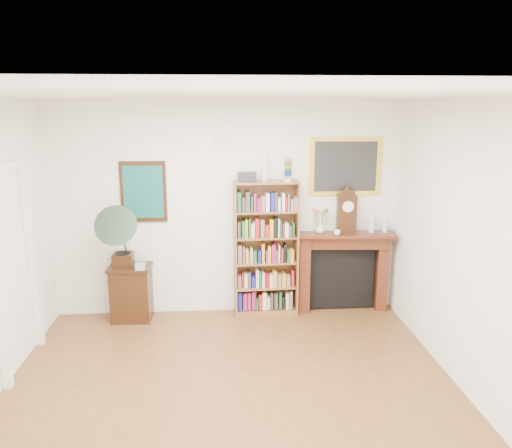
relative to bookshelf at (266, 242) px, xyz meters
The scene contains 15 objects.
room 2.42m from the bookshelf, 102.21° to the right, with size 4.51×5.01×2.81m.
door_casing 2.95m from the bookshelf, 157.32° to the right, with size 0.08×1.02×2.17m.
teal_poster 1.69m from the bookshelf, behind, with size 0.58×0.04×0.78m.
small_picture 1.45m from the bookshelf, 163.76° to the left, with size 0.26×0.04×0.30m.
gilt_painting 1.42m from the bookshelf, ahead, with size 0.95×0.04×0.75m.
bookshelf is the anchor object (origin of this frame).
side_cabinet 1.86m from the bookshelf, behind, with size 0.53×0.39×0.73m, color black.
fireplace 1.11m from the bookshelf, ahead, with size 1.31×0.39×1.09m.
gramophone 1.85m from the bookshelf, behind, with size 0.52×0.65×0.83m.
cd_stack 1.62m from the bookshelf, behind, with size 0.12×0.12×0.08m, color #BAB9C6.
mantel_clock 1.13m from the bookshelf, ahead, with size 0.25×0.16×0.57m.
flower_vase 0.73m from the bookshelf, ahead, with size 0.13×0.13×0.13m, color white.
teacup 0.93m from the bookshelf, ahead, with size 0.08×0.08×0.07m, color white.
bottle_left 1.41m from the bookshelf, ahead, with size 0.07×0.07×0.24m, color silver.
bottle_right 1.59m from the bookshelf, ahead, with size 0.06×0.06×0.20m, color silver.
Camera 1 is at (-0.09, -3.87, 2.72)m, focal length 35.00 mm.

